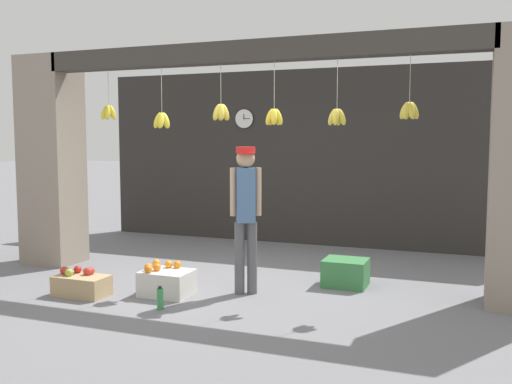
# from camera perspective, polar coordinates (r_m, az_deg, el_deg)

# --- Properties ---
(ground_plane) EXTENTS (60.00, 60.00, 0.00)m
(ground_plane) POSITION_cam_1_polar(r_m,az_deg,el_deg) (6.67, -1.33, -9.48)
(ground_plane) COLOR slate
(shop_back_wall) EXTENTS (7.19, 0.12, 2.81)m
(shop_back_wall) POSITION_cam_1_polar(r_m,az_deg,el_deg) (9.20, 5.55, 3.45)
(shop_back_wall) COLOR #2D2B28
(shop_back_wall) RESTS_ON ground_plane
(shop_pillar_left) EXTENTS (0.70, 0.60, 2.81)m
(shop_pillar_left) POSITION_cam_1_polar(r_m,az_deg,el_deg) (8.28, -19.74, 2.94)
(shop_pillar_left) COLOR gray
(shop_pillar_left) RESTS_ON ground_plane
(storefront_awning) EXTENTS (5.29, 0.28, 0.99)m
(storefront_awning) POSITION_cam_1_polar(r_m,az_deg,el_deg) (6.63, -1.02, 13.26)
(storefront_awning) COLOR #3D3833
(shopkeeper) EXTENTS (0.31, 0.30, 1.62)m
(shopkeeper) POSITION_cam_1_polar(r_m,az_deg,el_deg) (6.22, -1.03, -1.63)
(shopkeeper) COLOR #56565B
(shopkeeper) RESTS_ON ground_plane
(fruit_crate_oranges) EXTENTS (0.54, 0.41, 0.35)m
(fruit_crate_oranges) POSITION_cam_1_polar(r_m,az_deg,el_deg) (6.39, -8.93, -8.87)
(fruit_crate_oranges) COLOR silver
(fruit_crate_oranges) RESTS_ON ground_plane
(fruit_crate_apples) EXTENTS (0.58, 0.33, 0.30)m
(fruit_crate_apples) POSITION_cam_1_polar(r_m,az_deg,el_deg) (6.58, -17.07, -8.81)
(fruit_crate_apples) COLOR tan
(fruit_crate_apples) RESTS_ON ground_plane
(produce_box_green) EXTENTS (0.49, 0.43, 0.31)m
(produce_box_green) POSITION_cam_1_polar(r_m,az_deg,el_deg) (6.77, 8.95, -7.97)
(produce_box_green) COLOR #387A42
(produce_box_green) RESTS_ON ground_plane
(water_bottle) EXTENTS (0.07, 0.07, 0.24)m
(water_bottle) POSITION_cam_1_polar(r_m,az_deg,el_deg) (5.89, -9.56, -10.47)
(water_bottle) COLOR #38934C
(water_bottle) RESTS_ON ground_plane
(wall_clock) EXTENTS (0.33, 0.03, 0.33)m
(wall_clock) POSITION_cam_1_polar(r_m,az_deg,el_deg) (9.49, -1.18, 7.34)
(wall_clock) COLOR black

